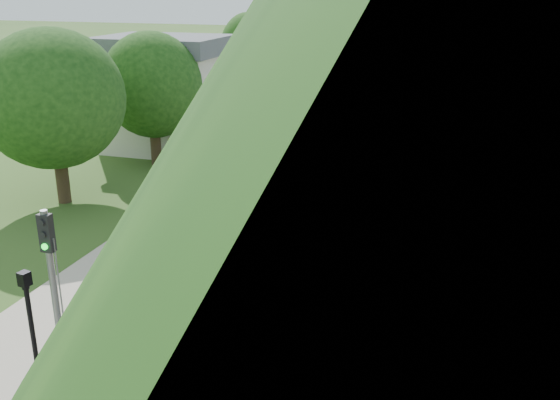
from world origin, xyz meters
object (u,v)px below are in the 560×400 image
(station_building, at_px, (166,93))
(lamppost_far, at_px, (181,220))
(signal_platform, at_px, (54,292))
(lamppost_mid, at_px, (35,351))
(signal_gantry, at_px, (433,54))
(train, at_px, (425,58))
(signal_farside, at_px, (458,134))

(station_building, bearing_deg, lamppost_far, -61.27)
(lamppost_far, relative_size, signal_platform, 0.85)
(lamppost_mid, height_order, lamppost_far, lamppost_far)
(lamppost_mid, relative_size, lamppost_far, 0.84)
(signal_gantry, bearing_deg, train, 97.00)
(signal_farside, bearing_deg, signal_gantry, 97.24)
(train, xyz_separation_m, lamppost_far, (-3.69, -63.91, 0.43))
(signal_gantry, distance_m, signal_platform, 52.88)
(train, bearing_deg, lamppost_mid, -92.75)
(station_building, relative_size, signal_farside, 1.53)
(lamppost_far, height_order, signal_platform, signal_platform)
(train, bearing_deg, lamppost_far, -93.31)
(train, height_order, signal_farside, signal_farside)
(signal_farside, bearing_deg, lamppost_mid, -112.41)
(signal_platform, relative_size, signal_farside, 1.04)
(train, bearing_deg, signal_farside, -82.86)
(lamppost_mid, xyz_separation_m, signal_farside, (9.71, 23.55, 1.30))
(train, xyz_separation_m, lamppost_mid, (-3.51, -73.03, 0.08))
(station_building, bearing_deg, signal_gantry, 56.62)
(lamppost_far, relative_size, signal_farside, 0.89)
(signal_gantry, relative_size, signal_platform, 1.44)
(lamppost_mid, relative_size, signal_platform, 0.72)
(signal_gantry, relative_size, signal_farside, 1.50)
(signal_gantry, distance_m, signal_farside, 29.62)
(signal_gantry, relative_size, train, 0.06)
(station_building, height_order, lamppost_mid, station_building)
(lamppost_far, bearing_deg, train, 86.69)
(signal_gantry, distance_m, lamppost_mid, 53.31)
(signal_gantry, relative_size, lamppost_far, 1.69)
(signal_gantry, bearing_deg, signal_farside, -82.76)
(lamppost_mid, relative_size, signal_farside, 0.75)
(signal_farside, bearing_deg, signal_platform, -111.38)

